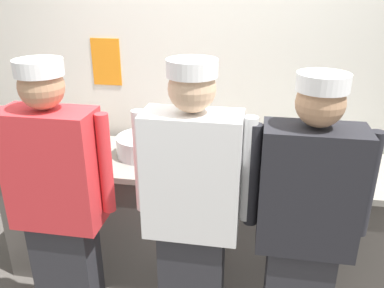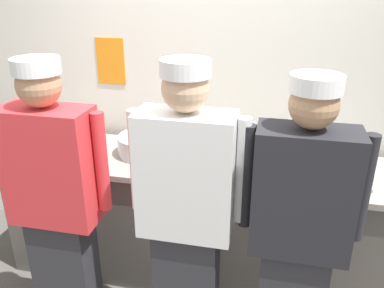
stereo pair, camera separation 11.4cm
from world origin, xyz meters
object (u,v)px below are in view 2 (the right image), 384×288
(deli_cup, at_px, (283,153))
(chef_near_left, at_px, (57,203))
(squeeze_bottle_primary, at_px, (74,128))
(ramekin_orange_sauce, at_px, (264,174))
(mixing_bowl_steel, at_px, (145,145))
(chefs_knife, at_px, (195,153))
(chef_center, at_px, (186,214))
(chef_far_right, at_px, (298,232))
(ramekin_yellow_sauce, at_px, (227,171))
(plate_stack_front, at_px, (237,155))
(plate_stack_rear, at_px, (68,142))
(sheet_tray, at_px, (335,174))

(deli_cup, bearing_deg, chef_near_left, -145.07)
(squeeze_bottle_primary, relative_size, ramekin_orange_sauce, 1.85)
(mixing_bowl_steel, bearing_deg, squeeze_bottle_primary, 166.73)
(deli_cup, xyz_separation_m, chefs_knife, (-0.61, -0.03, -0.05))
(chef_center, bearing_deg, ramekin_orange_sauce, 55.18)
(chef_near_left, xyz_separation_m, squeeze_bottle_primary, (-0.36, 0.90, 0.09))
(chef_far_right, relative_size, ramekin_yellow_sauce, 21.23)
(ramekin_yellow_sauce, bearing_deg, deli_cup, 40.86)
(plate_stack_front, bearing_deg, chef_center, -103.14)
(squeeze_bottle_primary, distance_m, chefs_knife, 0.98)
(squeeze_bottle_primary, bearing_deg, chef_center, -38.29)
(chef_center, height_order, ramekin_orange_sauce, chef_center)
(plate_stack_rear, distance_m, ramekin_orange_sauce, 1.44)
(chef_near_left, bearing_deg, mixing_bowl_steel, 70.32)
(chef_near_left, xyz_separation_m, ramekin_orange_sauce, (1.11, 0.57, 0.02))
(chef_near_left, height_order, mixing_bowl_steel, chef_near_left)
(chef_far_right, distance_m, mixing_bowl_steel, 1.27)
(plate_stack_front, bearing_deg, plate_stack_rear, -176.56)
(squeeze_bottle_primary, relative_size, chefs_knife, 0.68)
(mixing_bowl_steel, height_order, ramekin_orange_sauce, mixing_bowl_steel)
(ramekin_yellow_sauce, bearing_deg, plate_stack_rear, 172.16)
(plate_stack_rear, distance_m, mixing_bowl_steel, 0.59)
(plate_stack_front, bearing_deg, mixing_bowl_steel, -175.84)
(chef_center, bearing_deg, chef_far_right, -0.37)
(squeeze_bottle_primary, distance_m, deli_cup, 1.59)
(chef_far_right, relative_size, plate_stack_front, 8.34)
(chefs_knife, bearing_deg, plate_stack_rear, -173.63)
(mixing_bowl_steel, distance_m, deli_cup, 0.96)
(chef_far_right, distance_m, sheet_tray, 0.69)
(chef_center, relative_size, plate_stack_front, 8.54)
(deli_cup, bearing_deg, squeeze_bottle_primary, 178.36)
(ramekin_yellow_sauce, height_order, deli_cup, deli_cup)
(mixing_bowl_steel, distance_m, ramekin_orange_sauce, 0.86)
(chef_center, bearing_deg, sheet_tray, 38.62)
(plate_stack_front, bearing_deg, deli_cup, 10.38)
(plate_stack_rear, xyz_separation_m, chefs_knife, (0.93, 0.10, -0.04))
(ramekin_yellow_sauce, bearing_deg, plate_stack_front, 82.03)
(squeeze_bottle_primary, bearing_deg, chef_near_left, -68.01)
(chef_near_left, xyz_separation_m, chef_center, (0.74, 0.03, 0.01))
(squeeze_bottle_primary, bearing_deg, chef_far_right, -27.50)
(chef_far_right, xyz_separation_m, mixing_bowl_steel, (-1.04, 0.72, 0.08))
(chef_center, height_order, chefs_knife, chef_center)
(sheet_tray, height_order, deli_cup, deli_cup)
(chef_center, distance_m, chefs_knife, 0.80)
(plate_stack_rear, xyz_separation_m, ramekin_orange_sauce, (1.43, -0.15, -0.03))
(chef_near_left, relative_size, chefs_knife, 6.29)
(chef_center, bearing_deg, deli_cup, 59.34)
(chef_center, xyz_separation_m, ramekin_orange_sauce, (0.37, 0.54, 0.01))
(chef_near_left, height_order, plate_stack_rear, chef_near_left)
(chef_center, distance_m, ramekin_orange_sauce, 0.65)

